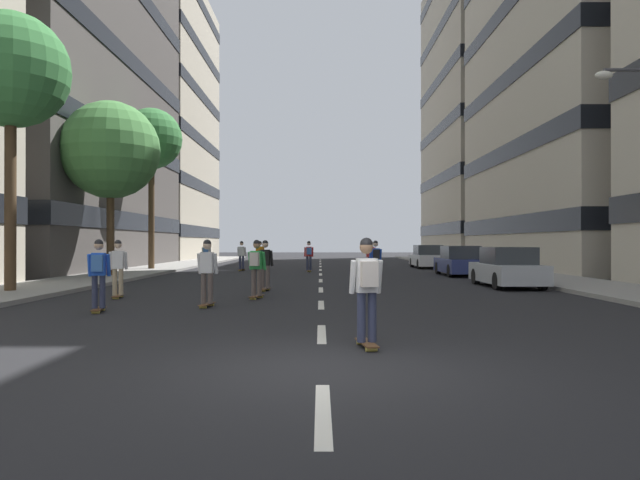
# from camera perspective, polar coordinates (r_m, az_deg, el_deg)

# --- Properties ---
(ground_plane) EXTENTS (135.80, 135.80, 0.00)m
(ground_plane) POSITION_cam_1_polar(r_m,az_deg,el_deg) (30.52, -0.01, -3.42)
(ground_plane) COLOR black
(sidewalk_left) EXTENTS (3.62, 62.24, 0.14)m
(sidewalk_left) POSITION_cam_1_polar(r_m,az_deg,el_deg) (34.83, -16.89, -2.90)
(sidewalk_left) COLOR gray
(sidewalk_left) RESTS_ON ground_plane
(sidewalk_right) EXTENTS (3.62, 62.24, 0.14)m
(sidewalk_right) POSITION_cam_1_polar(r_m,az_deg,el_deg) (34.85, 16.85, -2.90)
(sidewalk_right) COLOR gray
(sidewalk_right) RESTS_ON ground_plane
(lane_markings) EXTENTS (0.16, 52.20, 0.01)m
(lane_markings) POSITION_cam_1_polar(r_m,az_deg,el_deg) (30.89, -0.01, -3.37)
(lane_markings) COLOR silver
(lane_markings) RESTS_ON ground_plane
(building_left_far) EXTENTS (17.68, 19.21, 27.40)m
(building_left_far) POSITION_cam_1_polar(r_m,az_deg,el_deg) (63.74, -19.33, 10.72)
(building_left_far) COLOR #B2A893
(building_left_far) RESTS_ON ground_plane
(building_right_far) EXTENTS (17.68, 19.60, 29.98)m
(building_right_far) POSITION_cam_1_polar(r_m,az_deg,el_deg) (64.02, 19.25, 11.85)
(building_right_far) COLOR #B2A893
(building_right_far) RESTS_ON ground_plane
(parked_car_near) EXTENTS (1.82, 4.40, 1.52)m
(parked_car_near) POSITION_cam_1_polar(r_m,az_deg,el_deg) (30.55, 13.42, -2.10)
(parked_car_near) COLOR navy
(parked_car_near) RESTS_ON ground_plane
(parked_car_mid) EXTENTS (1.82, 4.40, 1.52)m
(parked_car_mid) POSITION_cam_1_polar(r_m,az_deg,el_deg) (23.29, 17.75, -2.68)
(parked_car_mid) COLOR #B2B7BF
(parked_car_mid) RESTS_ON ground_plane
(parked_car_far) EXTENTS (1.82, 4.40, 1.52)m
(parked_car_far) POSITION_cam_1_polar(r_m,az_deg,el_deg) (39.23, 10.40, -1.68)
(parked_car_far) COLOR silver
(parked_car_far) RESTS_ON ground_plane
(street_tree_near) EXTENTS (4.66, 4.66, 8.33)m
(street_tree_near) POSITION_cam_1_polar(r_m,az_deg,el_deg) (30.07, -19.84, 8.23)
(street_tree_near) COLOR #4C3823
(street_tree_near) RESTS_ON sidewalk_left
(street_tree_mid) EXTENTS (3.72, 3.72, 9.04)m
(street_tree_mid) POSITION_cam_1_polar(r_m,az_deg,el_deg) (22.16, -28.03, 14.32)
(street_tree_mid) COLOR #4C3823
(street_tree_mid) RESTS_ON sidewalk_left
(street_tree_far) EXTENTS (3.61, 3.61, 9.56)m
(street_tree_far) POSITION_cam_1_polar(r_m,az_deg,el_deg) (36.73, -16.20, 9.37)
(street_tree_far) COLOR #4C3823
(street_tree_far) RESTS_ON sidewalk_left
(skater_0) EXTENTS (0.56, 0.92, 1.78)m
(skater_0) POSITION_cam_1_polar(r_m,az_deg,el_deg) (35.12, -7.73, -1.39)
(skater_0) COLOR brown
(skater_0) RESTS_ON ground_plane
(skater_1) EXTENTS (0.57, 0.92, 1.78)m
(skater_1) POSITION_cam_1_polar(r_m,az_deg,el_deg) (17.66, -6.30, -2.45)
(skater_1) COLOR brown
(skater_1) RESTS_ON ground_plane
(skater_2) EXTENTS (0.55, 0.92, 1.78)m
(skater_2) POSITION_cam_1_polar(r_m,az_deg,el_deg) (15.60, -11.04, -2.86)
(skater_2) COLOR brown
(skater_2) RESTS_ON ground_plane
(skater_3) EXTENTS (0.56, 0.92, 1.78)m
(skater_3) POSITION_cam_1_polar(r_m,az_deg,el_deg) (9.44, 4.54, -4.40)
(skater_3) COLOR brown
(skater_3) RESTS_ON ground_plane
(skater_4) EXTENTS (0.56, 0.92, 1.78)m
(skater_4) POSITION_cam_1_polar(r_m,az_deg,el_deg) (18.76, -19.19, -2.40)
(skater_4) COLOR brown
(skater_4) RESTS_ON ground_plane
(skater_5) EXTENTS (0.55, 0.91, 1.78)m
(skater_5) POSITION_cam_1_polar(r_m,az_deg,el_deg) (33.66, -1.16, -1.39)
(skater_5) COLOR brown
(skater_5) RESTS_ON ground_plane
(skater_6) EXTENTS (0.56, 0.92, 1.78)m
(skater_6) POSITION_cam_1_polar(r_m,az_deg,el_deg) (20.47, -5.45, -2.23)
(skater_6) COLOR brown
(skater_6) RESTS_ON ground_plane
(skater_7) EXTENTS (0.56, 0.92, 1.78)m
(skater_7) POSITION_cam_1_polar(r_m,az_deg,el_deg) (15.18, -20.88, -2.80)
(skater_7) COLOR brown
(skater_7) RESTS_ON ground_plane
(skater_8) EXTENTS (0.54, 0.91, 1.78)m
(skater_8) POSITION_cam_1_polar(r_m,az_deg,el_deg) (36.00, -5.94, -1.36)
(skater_8) COLOR brown
(skater_8) RESTS_ON ground_plane
(skater_9) EXTENTS (0.53, 0.90, 1.78)m
(skater_9) POSITION_cam_1_polar(r_m,az_deg,el_deg) (34.29, -11.11, -1.37)
(skater_9) COLOR brown
(skater_9) RESTS_ON ground_plane
(skater_10) EXTENTS (0.56, 0.92, 1.78)m
(skater_10) POSITION_cam_1_polar(r_m,az_deg,el_deg) (32.68, 4.94, -1.48)
(skater_10) COLOR brown
(skater_10) RESTS_ON ground_plane
(skater_11) EXTENTS (0.55, 0.92, 1.78)m
(skater_11) POSITION_cam_1_polar(r_m,az_deg,el_deg) (24.89, 5.40, -1.80)
(skater_11) COLOR brown
(skater_11) RESTS_ON ground_plane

